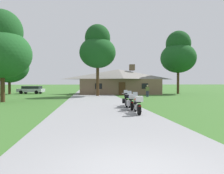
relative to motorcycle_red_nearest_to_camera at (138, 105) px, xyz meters
The scene contains 12 objects.
ground_plane 11.88m from the motorcycle_red_nearest_to_camera, 100.30° to the left, with size 500.00×500.00×0.00m, color #386628.
asphalt_driveway 9.92m from the motorcycle_red_nearest_to_camera, 102.37° to the left, with size 6.40×80.00×0.06m, color gray.
motorcycle_red_nearest_to_camera is the anchor object (origin of this frame).
motorcycle_blue_second_in_row 2.04m from the motorcycle_red_nearest_to_camera, 89.04° to the left, with size 0.82×2.08×1.30m.
motorcycle_black_farthest_in_row 3.81m from the motorcycle_red_nearest_to_camera, 89.46° to the left, with size 0.87×2.08×1.30m.
stone_lodge 24.61m from the motorcycle_red_nearest_to_camera, 84.04° to the left, with size 14.54×7.84×5.35m.
bystander_olive_shirt_near_lodge 16.55m from the motorcycle_red_nearest_to_camera, 71.28° to the left, with size 0.55×0.24×1.69m.
tree_left_near 16.14m from the motorcycle_red_nearest_to_camera, 139.95° to the left, with size 5.82×5.82×9.46m.
tree_by_lodge_front 19.28m from the motorcycle_red_nearest_to_camera, 94.96° to the left, with size 5.36×5.36×10.61m.
tree_right_of_lodge 27.47m from the motorcycle_red_nearest_to_camera, 60.22° to the left, with size 6.31×6.31×11.38m.
tree_left_far 30.82m from the motorcycle_red_nearest_to_camera, 123.19° to the left, with size 6.55×6.55×9.88m.
parked_silver_suv_far_left 29.79m from the motorcycle_red_nearest_to_camera, 116.51° to the left, with size 4.87×2.68×1.40m.
Camera 1 is at (-0.97, -4.10, 1.95)m, focal length 32.99 mm.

